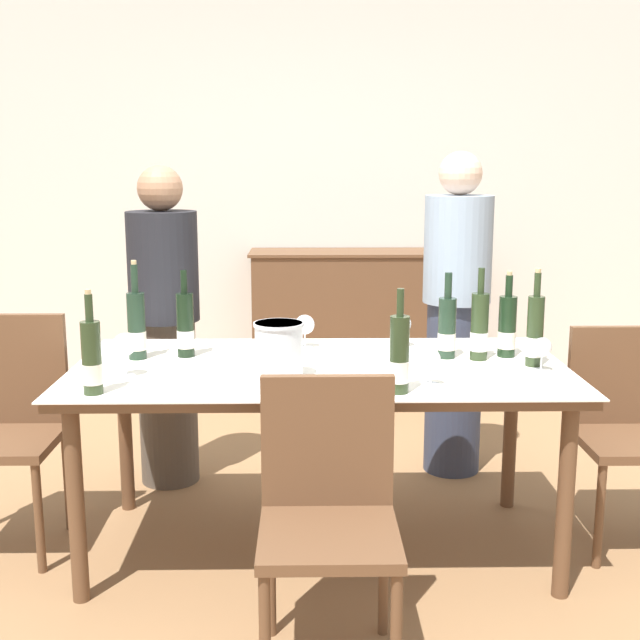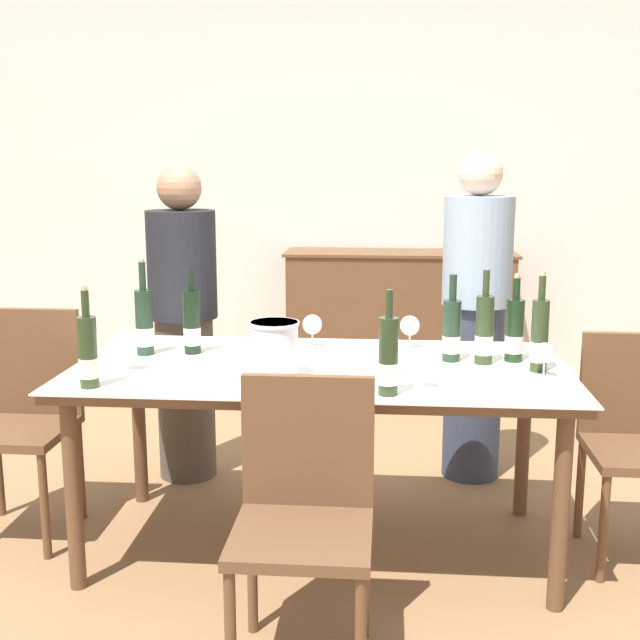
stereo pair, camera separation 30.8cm
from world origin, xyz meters
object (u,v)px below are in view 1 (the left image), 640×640
object	(u,v)px
wine_bottle_0	(92,359)
wine_bottle_3	(137,327)
sideboard_cabinet	(363,319)
wine_glass_4	(431,361)
wine_bottle_2	(447,329)
person_guest_left	(456,316)
person_host	(165,328)
wine_glass_0	(401,325)
chair_near_front	(328,502)
wine_glass_2	(124,346)
chair_left_end	(9,416)
wine_bottle_5	(507,327)
wine_glass_3	(305,326)
wine_bottle_6	(185,327)
dining_table	(320,382)
wine_bottle_7	(535,332)
chair_right_end	(626,420)
wine_bottle_4	(399,357)
wine_glass_1	(542,349)
ice_bucket	(279,348)

from	to	relation	value
wine_bottle_0	wine_bottle_3	distance (m)	0.50
sideboard_cabinet	wine_glass_4	size ratio (longest dim) A/B	12.02
wine_bottle_2	person_guest_left	size ratio (longest dim) A/B	0.22
person_host	person_guest_left	distance (m)	1.41
wine_glass_0	chair_near_front	xyz separation A→B (m)	(-0.34, -1.04, -0.35)
wine_bottle_3	wine_glass_2	bearing A→B (deg)	-87.91
wine_bottle_0	chair_left_end	bearing A→B (deg)	135.46
wine_bottle_5	wine_glass_3	size ratio (longest dim) A/B	2.49
sideboard_cabinet	wine_bottle_0	size ratio (longest dim) A/B	4.31
person_host	wine_glass_2	bearing A→B (deg)	-89.80
wine_bottle_6	person_guest_left	size ratio (longest dim) A/B	0.22
wine_glass_2	wine_glass_3	world-z (taller)	wine_glass_2
wine_glass_0	wine_glass_3	xyz separation A→B (m)	(-0.41, -0.01, -0.00)
wine_bottle_2	person_host	xyz separation A→B (m)	(-1.24, 0.60, -0.12)
wine_glass_3	chair_near_front	distance (m)	1.09
dining_table	wine_bottle_6	xyz separation A→B (m)	(-0.54, 0.16, 0.19)
wine_bottle_7	chair_near_front	distance (m)	1.14
wine_bottle_6	person_host	distance (m)	0.61
wine_bottle_3	wine_bottle_7	xyz separation A→B (m)	(1.56, -0.14, 0.00)
wine_bottle_2	chair_near_front	xyz separation A→B (m)	(-0.50, -0.83, -0.37)
sideboard_cabinet	chair_right_end	distance (m)	2.50
person_host	chair_right_end	bearing A→B (deg)	-17.92
wine_bottle_4	wine_glass_3	world-z (taller)	wine_bottle_4
wine_glass_0	chair_right_end	xyz separation A→B (m)	(0.90, -0.24, -0.35)
wine_bottle_4	person_host	world-z (taller)	person_host
wine_glass_1	person_guest_left	distance (m)	0.95
wine_bottle_7	chair_right_end	size ratio (longest dim) A/B	0.44
wine_glass_0	wine_glass_2	distance (m)	1.17
wine_bottle_6	wine_bottle_2	bearing A→B (deg)	-2.19
dining_table	wine_bottle_2	distance (m)	0.56
wine_glass_3	person_guest_left	xyz separation A→B (m)	(0.74, 0.53, -0.06)
wine_bottle_2	wine_bottle_5	size ratio (longest dim) A/B	0.99
dining_table	wine_glass_3	bearing A→B (deg)	100.76
wine_bottle_7	wine_glass_2	bearing A→B (deg)	-175.42
wine_glass_2	wine_bottle_0	bearing A→B (deg)	-104.10
wine_bottle_7	wine_glass_0	xyz separation A→B (m)	(-0.47, 0.34, -0.04)
sideboard_cabinet	chair_right_end	xyz separation A→B (m)	(0.91, -2.32, 0.03)
wine_bottle_3	chair_right_end	world-z (taller)	wine_bottle_3
chair_near_front	wine_bottle_3	bearing A→B (deg)	131.68
wine_glass_1	dining_table	bearing A→B (deg)	173.09
wine_glass_0	wine_bottle_7	bearing A→B (deg)	-35.90
dining_table	wine_bottle_7	bearing A→B (deg)	-1.36
wine_bottle_0	wine_glass_2	xyz separation A→B (m)	(0.06, 0.23, -0.01)
wine_bottle_6	chair_left_end	xyz separation A→B (m)	(-0.71, -0.07, -0.35)
wine_glass_2	wine_glass_4	size ratio (longest dim) A/B	1.24
chair_right_end	wine_bottle_0	bearing A→B (deg)	-167.27
ice_bucket	wine_bottle_7	distance (m)	0.99
wine_bottle_6	chair_near_front	world-z (taller)	wine_bottle_6
wine_glass_3	dining_table	bearing A→B (deg)	-79.24
wine_bottle_6	chair_right_end	xyz separation A→B (m)	(1.79, -0.08, -0.38)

